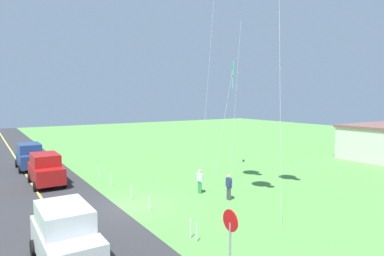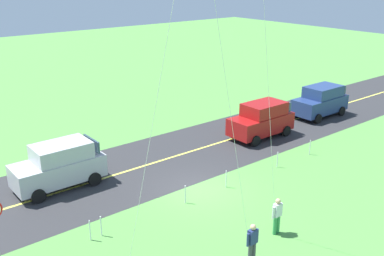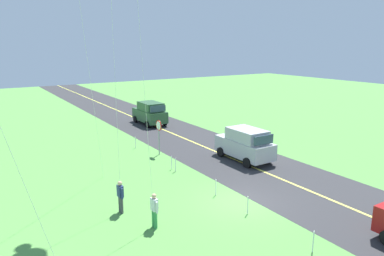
{
  "view_description": "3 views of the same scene",
  "coord_description": "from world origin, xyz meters",
  "views": [
    {
      "loc": [
        18.0,
        -7.1,
        6.32
      ],
      "look_at": [
        3.21,
        2.35,
        4.71
      ],
      "focal_mm": 31.43,
      "sensor_mm": 36.0,
      "label": 1
    },
    {
      "loc": [
        12.54,
        15.2,
        10.26
      ],
      "look_at": [
        2.17,
        2.23,
        4.32
      ],
      "focal_mm": 41.64,
      "sensor_mm": 36.0,
      "label": 2
    },
    {
      "loc": [
        -13.06,
        11.33,
        7.88
      ],
      "look_at": [
        0.8,
        2.55,
        4.03
      ],
      "focal_mm": 33.59,
      "sensor_mm": 36.0,
      "label": 3
    }
  ],
  "objects": [
    {
      "name": "fence_post_2",
      "position": [
        -1.21,
        0.7,
        0.45
      ],
      "size": [
        0.05,
        0.05,
        0.9
      ],
      "primitive_type": "cylinder",
      "color": "silver",
      "rests_on": "ground"
    },
    {
      "name": "person_adult_companion",
      "position": [
        -0.03,
        5.02,
        0.86
      ],
      "size": [
        0.58,
        0.22,
        1.6
      ],
      "rotation": [
        0.0,
        0.0,
        2.01
      ],
      "color": "#338C4C",
      "rests_on": "ground"
    },
    {
      "name": "fence_post_1",
      "position": [
        -5.03,
        0.7,
        0.45
      ],
      "size": [
        0.05,
        0.05,
        0.9
      ],
      "primitive_type": "cylinder",
      "color": "silver",
      "rests_on": "ground"
    },
    {
      "name": "stop_sign",
      "position": [
        9.44,
        -0.1,
        1.8
      ],
      "size": [
        0.76,
        0.08,
        2.56
      ],
      "color": "gray",
      "rests_on": "ground"
    },
    {
      "name": "asphalt_road",
      "position": [
        0.0,
        -4.0,
        0.0
      ],
      "size": [
        120.0,
        7.0,
        0.0
      ],
      "primitive_type": "cube",
      "color": "#2D2D30",
      "rests_on": "ground"
    },
    {
      "name": "ground_plane",
      "position": [
        0.0,
        0.0,
        -0.05
      ],
      "size": [
        120.0,
        120.0,
        0.1
      ],
      "primitive_type": "cube",
      "color": "#549342"
    },
    {
      "name": "fence_post_4",
      "position": [
        5.67,
        0.7,
        0.45
      ],
      "size": [
        0.05,
        0.05,
        0.9
      ],
      "primitive_type": "cylinder",
      "color": "silver",
      "rests_on": "ground"
    },
    {
      "name": "fence_post_0",
      "position": [
        -7.88,
        0.7,
        0.45
      ],
      "size": [
        0.05,
        0.05,
        0.9
      ],
      "primitive_type": "cylinder",
      "color": "silver",
      "rests_on": "ground"
    },
    {
      "name": "car_parked_west_far",
      "position": [
        -14.45,
        -3.42,
        1.15
      ],
      "size": [
        4.4,
        2.12,
        2.24
      ],
      "color": "navy",
      "rests_on": "ground"
    },
    {
      "name": "person_adult_near",
      "position": [
        2.14,
        5.72,
        0.86
      ],
      "size": [
        0.58,
        0.22,
        1.6
      ],
      "rotation": [
        0.0,
        0.0,
        3.45
      ],
      "color": "#3F3F47",
      "rests_on": "ground"
    },
    {
      "name": "fence_post_3",
      "position": [
        1.35,
        0.7,
        0.45
      ],
      "size": [
        0.05,
        0.05,
        0.9
      ],
      "primitive_type": "cylinder",
      "color": "silver",
      "rests_on": "ground"
    },
    {
      "name": "kite_green_far",
      "position": [
        -4.5,
        11.38,
        8.53
      ],
      "size": [
        0.89,
        2.45,
        9.36
      ],
      "color": "silver",
      "rests_on": "ground"
    },
    {
      "name": "road_centre_stripe",
      "position": [
        0.0,
        -4.0,
        0.01
      ],
      "size": [
        120.0,
        0.16,
        0.0
      ],
      "primitive_type": "cube",
      "color": "#E5E04C",
      "rests_on": "asphalt_road"
    },
    {
      "name": "car_suv_foreground",
      "position": [
        5.14,
        -4.55,
        1.15
      ],
      "size": [
        4.4,
        2.12,
        2.24
      ],
      "color": "#B7B7BC",
      "rests_on": "ground"
    },
    {
      "name": "car_parked_west_near",
      "position": [
        -7.87,
        -3.14,
        1.15
      ],
      "size": [
        4.4,
        2.12,
        2.24
      ],
      "color": "maroon",
      "rests_on": "ground"
    },
    {
      "name": "fence_post_5",
      "position": [
        6.16,
        0.7,
        0.45
      ],
      "size": [
        0.05,
        0.05,
        0.9
      ],
      "primitive_type": "cylinder",
      "color": "silver",
      "rests_on": "ground"
    }
  ]
}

